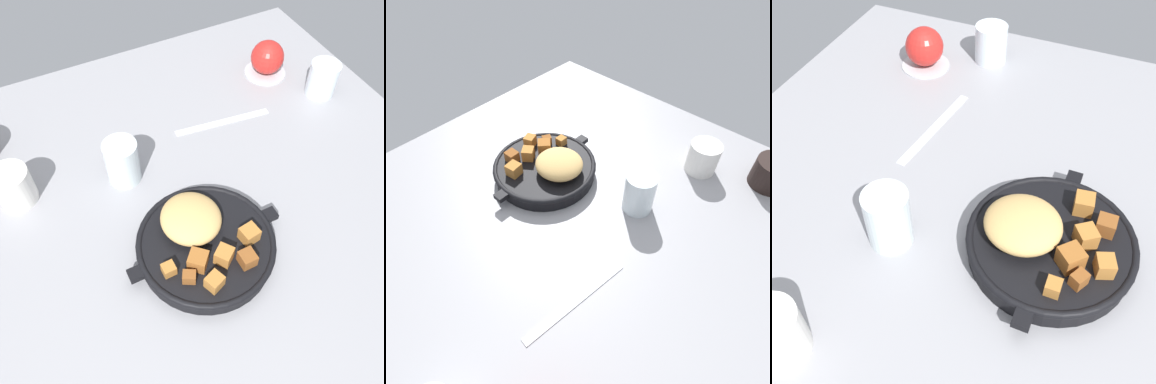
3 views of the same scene
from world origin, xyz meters
TOP-DOWN VIEW (x-y plane):
  - ground_plane at (0.00, 0.00)cm, footprint 105.93×100.42cm
  - cast_iron_skillet at (-5.12, -12.57)cm, footprint 29.17×24.83cm
  - saucer_plate at (32.56, 25.65)cm, footprint 10.43×10.43cm
  - red_apple at (32.56, 25.65)cm, footprint 8.17×8.17cm
  - butter_knife at (14.11, 14.75)cm, footprint 22.69×4.41cm
  - water_glass_tall at (-11.69, 9.72)cm, footprint 6.80×6.80cm
  - ceramic_mug_white at (-32.41, 14.06)cm, footprint 7.44×7.44cm
  - water_glass_short at (40.18, 13.34)cm, footprint 6.98×6.98cm

SIDE VIEW (x-z plane):
  - ground_plane at x=0.00cm, z-range -2.40..0.00cm
  - butter_knife at x=14.11cm, z-range 0.00..0.36cm
  - saucer_plate at x=32.56cm, z-range 0.00..0.60cm
  - cast_iron_skillet at x=-5.12cm, z-range -1.14..6.70cm
  - ceramic_mug_white at x=-32.41cm, z-range 0.00..7.77cm
  - water_glass_short at x=40.18cm, z-range 0.00..8.14cm
  - red_apple at x=32.56cm, z-range 0.60..8.77cm
  - water_glass_tall at x=-11.69cm, z-range 0.00..9.57cm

